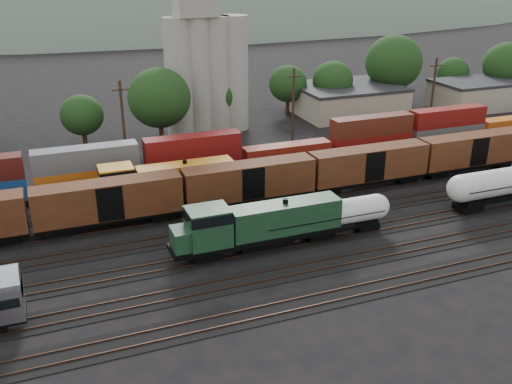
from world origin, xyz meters
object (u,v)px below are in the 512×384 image
object	(u,v)px
tank_car_a	(323,217)
orange_locomotive	(158,181)
grain_silo	(206,61)
green_locomotive	(254,225)

from	to	relation	value
tank_car_a	orange_locomotive	bearing A→B (deg)	131.49
orange_locomotive	grain_silo	world-z (taller)	grain_silo
grain_silo	tank_car_a	bearing A→B (deg)	-90.35
green_locomotive	orange_locomotive	xyz separation A→B (m)	(-5.97, 15.00, -0.11)
tank_car_a	orange_locomotive	xyz separation A→B (m)	(-13.26, 15.00, 0.28)
tank_car_a	orange_locomotive	world-z (taller)	orange_locomotive
green_locomotive	orange_locomotive	size ratio (longest dim) A/B	0.98
green_locomotive	grain_silo	world-z (taller)	grain_silo
orange_locomotive	grain_silo	xyz separation A→B (m)	(13.52, 26.00, 8.61)
green_locomotive	grain_silo	bearing A→B (deg)	79.57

